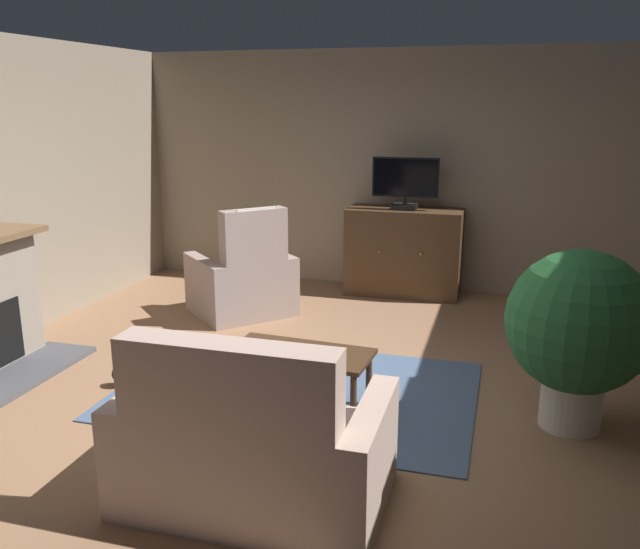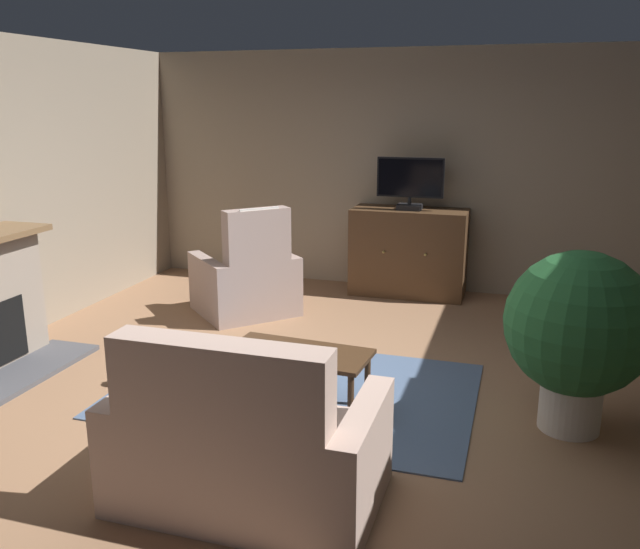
{
  "view_description": "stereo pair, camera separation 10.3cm",
  "coord_description": "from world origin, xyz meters",
  "px_view_note": "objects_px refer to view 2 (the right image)",
  "views": [
    {
      "loc": [
        1.35,
        -4.37,
        2.15
      ],
      "look_at": [
        0.0,
        0.35,
        0.86
      ],
      "focal_mm": 37.19,
      "sensor_mm": 36.0,
      "label": 1
    },
    {
      "loc": [
        1.45,
        -4.34,
        2.15
      ],
      "look_at": [
        0.0,
        0.35,
        0.86
      ],
      "focal_mm": 37.19,
      "sensor_mm": 36.0,
      "label": 2
    }
  ],
  "objects_px": {
    "armchair_beside_cabinet": "(247,281)",
    "cat": "(143,368)",
    "tv_remote": "(319,358)",
    "potted_plant_on_hearth_side": "(578,328)",
    "tv_cabinet": "(408,254)",
    "sofa_floral": "(244,448)",
    "folded_newspaper": "(291,352)",
    "coffee_table": "(299,358)",
    "television": "(410,182)"
  },
  "relations": [
    {
      "from": "sofa_floral",
      "to": "potted_plant_on_hearth_side",
      "type": "height_order",
      "value": "potted_plant_on_hearth_side"
    },
    {
      "from": "television",
      "to": "sofa_floral",
      "type": "bearing_deg",
      "value": -91.94
    },
    {
      "from": "tv_cabinet",
      "to": "potted_plant_on_hearth_side",
      "type": "distance_m",
      "value": 3.31
    },
    {
      "from": "sofa_floral",
      "to": "armchair_beside_cabinet",
      "type": "distance_m",
      "value": 3.39
    },
    {
      "from": "tv_remote",
      "to": "folded_newspaper",
      "type": "xyz_separation_m",
      "value": [
        -0.23,
        0.08,
        -0.01
      ]
    },
    {
      "from": "armchair_beside_cabinet",
      "to": "cat",
      "type": "height_order",
      "value": "armchair_beside_cabinet"
    },
    {
      "from": "folded_newspaper",
      "to": "armchair_beside_cabinet",
      "type": "distance_m",
      "value": 2.28
    },
    {
      "from": "sofa_floral",
      "to": "armchair_beside_cabinet",
      "type": "relative_size",
      "value": 1.13
    },
    {
      "from": "coffee_table",
      "to": "tv_remote",
      "type": "height_order",
      "value": "tv_remote"
    },
    {
      "from": "tv_remote",
      "to": "armchair_beside_cabinet",
      "type": "height_order",
      "value": "armchair_beside_cabinet"
    },
    {
      "from": "tv_remote",
      "to": "potted_plant_on_hearth_side",
      "type": "xyz_separation_m",
      "value": [
        1.66,
        0.35,
        0.27
      ]
    },
    {
      "from": "tv_remote",
      "to": "armchair_beside_cabinet",
      "type": "xyz_separation_m",
      "value": [
        -1.41,
        2.03,
        -0.1
      ]
    },
    {
      "from": "coffee_table",
      "to": "sofa_floral",
      "type": "bearing_deg",
      "value": -85.19
    },
    {
      "from": "armchair_beside_cabinet",
      "to": "folded_newspaper",
      "type": "bearing_deg",
      "value": -58.87
    },
    {
      "from": "cat",
      "to": "potted_plant_on_hearth_side",
      "type": "bearing_deg",
      "value": 2.04
    },
    {
      "from": "coffee_table",
      "to": "armchair_beside_cabinet",
      "type": "height_order",
      "value": "armchair_beside_cabinet"
    },
    {
      "from": "tv_cabinet",
      "to": "television",
      "type": "relative_size",
      "value": 1.74
    },
    {
      "from": "television",
      "to": "tv_remote",
      "type": "height_order",
      "value": "television"
    },
    {
      "from": "tv_cabinet",
      "to": "cat",
      "type": "distance_m",
      "value": 3.42
    },
    {
      "from": "folded_newspaper",
      "to": "potted_plant_on_hearth_side",
      "type": "bearing_deg",
      "value": 24.21
    },
    {
      "from": "tv_cabinet",
      "to": "television",
      "type": "height_order",
      "value": "television"
    },
    {
      "from": "coffee_table",
      "to": "armchair_beside_cabinet",
      "type": "bearing_deg",
      "value": 122.5
    },
    {
      "from": "television",
      "to": "tv_remote",
      "type": "relative_size",
      "value": 4.31
    },
    {
      "from": "armchair_beside_cabinet",
      "to": "potted_plant_on_hearth_side",
      "type": "relative_size",
      "value": 1.03
    },
    {
      "from": "tv_cabinet",
      "to": "sofa_floral",
      "type": "bearing_deg",
      "value": -91.92
    },
    {
      "from": "tv_cabinet",
      "to": "cat",
      "type": "bearing_deg",
      "value": -118.15
    },
    {
      "from": "coffee_table",
      "to": "folded_newspaper",
      "type": "distance_m",
      "value": 0.08
    },
    {
      "from": "tv_remote",
      "to": "folded_newspaper",
      "type": "bearing_deg",
      "value": -106.69
    },
    {
      "from": "sofa_floral",
      "to": "television",
      "type": "bearing_deg",
      "value": 88.06
    },
    {
      "from": "tv_remote",
      "to": "potted_plant_on_hearth_side",
      "type": "distance_m",
      "value": 1.72
    },
    {
      "from": "coffee_table",
      "to": "sofa_floral",
      "type": "height_order",
      "value": "sofa_floral"
    },
    {
      "from": "coffee_table",
      "to": "potted_plant_on_hearth_side",
      "type": "height_order",
      "value": "potted_plant_on_hearth_side"
    },
    {
      "from": "coffee_table",
      "to": "sofa_floral",
      "type": "relative_size",
      "value": 0.73
    },
    {
      "from": "sofa_floral",
      "to": "tv_cabinet",
      "type": "bearing_deg",
      "value": 88.08
    },
    {
      "from": "television",
      "to": "armchair_beside_cabinet",
      "type": "height_order",
      "value": "television"
    },
    {
      "from": "armchair_beside_cabinet",
      "to": "cat",
      "type": "xyz_separation_m",
      "value": [
        -0.14,
        -1.79,
        -0.26
      ]
    },
    {
      "from": "potted_plant_on_hearth_side",
      "to": "cat",
      "type": "distance_m",
      "value": 3.27
    },
    {
      "from": "armchair_beside_cabinet",
      "to": "coffee_table",
      "type": "bearing_deg",
      "value": -57.5
    },
    {
      "from": "coffee_table",
      "to": "cat",
      "type": "distance_m",
      "value": 1.39
    },
    {
      "from": "sofa_floral",
      "to": "armchair_beside_cabinet",
      "type": "height_order",
      "value": "armchair_beside_cabinet"
    },
    {
      "from": "tv_cabinet",
      "to": "armchair_beside_cabinet",
      "type": "distance_m",
      "value": 1.9
    },
    {
      "from": "television",
      "to": "tv_remote",
      "type": "distance_m",
      "value": 3.29
    },
    {
      "from": "sofa_floral",
      "to": "potted_plant_on_hearth_side",
      "type": "xyz_separation_m",
      "value": [
        1.75,
        1.44,
        0.38
      ]
    },
    {
      "from": "tv_remote",
      "to": "armchair_beside_cabinet",
      "type": "distance_m",
      "value": 2.47
    },
    {
      "from": "coffee_table",
      "to": "folded_newspaper",
      "type": "bearing_deg",
      "value": -138.97
    },
    {
      "from": "potted_plant_on_hearth_side",
      "to": "television",
      "type": "bearing_deg",
      "value": 119.5
    },
    {
      "from": "potted_plant_on_hearth_side",
      "to": "sofa_floral",
      "type": "bearing_deg",
      "value": -140.45
    },
    {
      "from": "sofa_floral",
      "to": "coffee_table",
      "type": "bearing_deg",
      "value": 94.81
    },
    {
      "from": "folded_newspaper",
      "to": "sofa_floral",
      "type": "relative_size",
      "value": 0.21
    },
    {
      "from": "potted_plant_on_hearth_side",
      "to": "tv_remote",
      "type": "bearing_deg",
      "value": -168.06
    }
  ]
}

